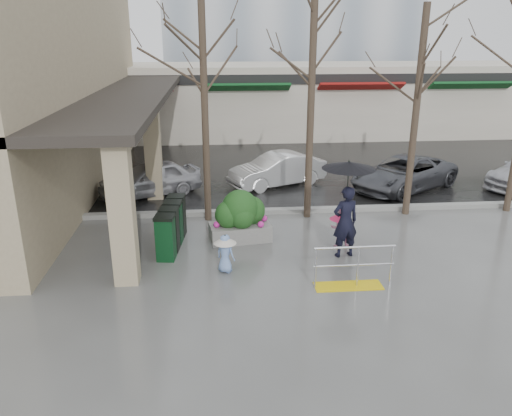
{
  "coord_description": "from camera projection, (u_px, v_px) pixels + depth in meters",
  "views": [
    {
      "loc": [
        -1.76,
        -11.45,
        5.6
      ],
      "look_at": [
        -0.7,
        0.85,
        1.3
      ],
      "focal_mm": 35.0,
      "sensor_mm": 36.0,
      "label": 1
    }
  ],
  "objects": [
    {
      "name": "tree_midwest",
      "position": [
        313.0,
        48.0,
        14.52
      ],
      "size": [
        3.2,
        3.2,
        7.0
      ],
      "color": "#382B21",
      "rests_on": "ground"
    },
    {
      "name": "ground",
      "position": [
        286.0,
        266.0,
        12.76
      ],
      "size": [
        120.0,
        120.0,
        0.0
      ],
      "primitive_type": "plane",
      "color": "#51514F",
      "rests_on": "ground"
    },
    {
      "name": "tree_mideast",
      "position": [
        421.0,
        61.0,
        14.91
      ],
      "size": [
        3.2,
        3.2,
        6.5
      ],
      "color": "#382B21",
      "rests_on": "ground"
    },
    {
      "name": "pillar_back",
      "position": [
        153.0,
        150.0,
        17.51
      ],
      "size": [
        0.55,
        0.55,
        3.5
      ],
      "primitive_type": "cube",
      "color": "tan",
      "rests_on": "ground"
    },
    {
      "name": "car_a",
      "position": [
        150.0,
        179.0,
        18.18
      ],
      "size": [
        3.98,
        2.9,
        1.26
      ],
      "primitive_type": "imported",
      "rotation": [
        0.0,
        0.0,
        -1.14
      ],
      "color": "#B5B5BA",
      "rests_on": "ground"
    },
    {
      "name": "child_pink",
      "position": [
        340.0,
        225.0,
        13.73
      ],
      "size": [
        0.62,
        0.62,
        1.1
      ],
      "rotation": [
        0.0,
        0.0,
        3.01
      ],
      "color": "pink",
      "rests_on": "ground"
    },
    {
      "name": "child_blue",
      "position": [
        225.0,
        250.0,
        12.27
      ],
      "size": [
        0.57,
        0.56,
        0.99
      ],
      "rotation": [
        0.0,
        0.0,
        2.57
      ],
      "color": "#7799D5",
      "rests_on": "ground"
    },
    {
      "name": "tree_west",
      "position": [
        203.0,
        54.0,
        14.31
      ],
      "size": [
        3.2,
        3.2,
        6.8
      ],
      "color": "#382B21",
      "rests_on": "ground"
    },
    {
      "name": "canopy_slab",
      "position": [
        131.0,
        90.0,
        18.7
      ],
      "size": [
        2.8,
        18.0,
        0.25
      ],
      "primitive_type": "cube",
      "color": "#2D2823",
      "rests_on": "pillar_front"
    },
    {
      "name": "pillar_front",
      "position": [
        122.0,
        213.0,
        11.4
      ],
      "size": [
        0.55,
        0.55,
        3.5
      ],
      "primitive_type": "cube",
      "color": "tan",
      "rests_on": "ground"
    },
    {
      "name": "car_c",
      "position": [
        404.0,
        173.0,
        18.92
      ],
      "size": [
        4.95,
        4.21,
        1.26
      ],
      "primitive_type": "imported",
      "rotation": [
        0.0,
        0.0,
        -1.0
      ],
      "color": "#4F5056",
      "rests_on": "ground"
    },
    {
      "name": "planter",
      "position": [
        240.0,
        216.0,
        14.17
      ],
      "size": [
        1.82,
        1.09,
        1.5
      ],
      "rotation": [
        0.0,
        0.0,
        0.14
      ],
      "color": "slate",
      "rests_on": "ground"
    },
    {
      "name": "street_asphalt",
      "position": [
        240.0,
        123.0,
        33.45
      ],
      "size": [
        120.0,
        36.0,
        0.01
      ],
      "primitive_type": "cube",
      "color": "black",
      "rests_on": "ground"
    },
    {
      "name": "car_b",
      "position": [
        277.0,
        170.0,
        19.38
      ],
      "size": [
        4.03,
        2.79,
        1.26
      ],
      "primitive_type": "imported",
      "rotation": [
        0.0,
        0.0,
        -1.15
      ],
      "color": "silver",
      "rests_on": "ground"
    },
    {
      "name": "storefront_row",
      "position": [
        277.0,
        99.0,
        29.16
      ],
      "size": [
        34.0,
        6.74,
        4.0
      ],
      "color": "beige",
      "rests_on": "ground"
    },
    {
      "name": "news_boxes",
      "position": [
        172.0,
        226.0,
        13.76
      ],
      "size": [
        0.73,
        2.22,
        1.22
      ],
      "rotation": [
        0.0,
        0.0,
        -0.11
      ],
      "color": "#0E3D1C",
      "rests_on": "ground"
    },
    {
      "name": "handrail",
      "position": [
        352.0,
        272.0,
        11.62
      ],
      "size": [
        1.9,
        0.5,
        1.03
      ],
      "color": "yellow",
      "rests_on": "ground"
    },
    {
      "name": "woman",
      "position": [
        347.0,
        203.0,
        12.87
      ],
      "size": [
        1.37,
        1.37,
        2.63
      ],
      "rotation": [
        0.0,
        0.0,
        3.36
      ],
      "color": "black",
      "rests_on": "ground"
    },
    {
      "name": "curb",
      "position": [
        269.0,
        211.0,
        16.5
      ],
      "size": [
        120.0,
        0.3,
        0.15
      ],
      "primitive_type": "cube",
      "color": "gray",
      "rests_on": "ground"
    },
    {
      "name": "near_building",
      "position": [
        14.0,
        81.0,
        18.24
      ],
      "size": [
        6.0,
        18.0,
        8.0
      ],
      "primitive_type": "cube",
      "color": "tan",
      "rests_on": "ground"
    }
  ]
}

